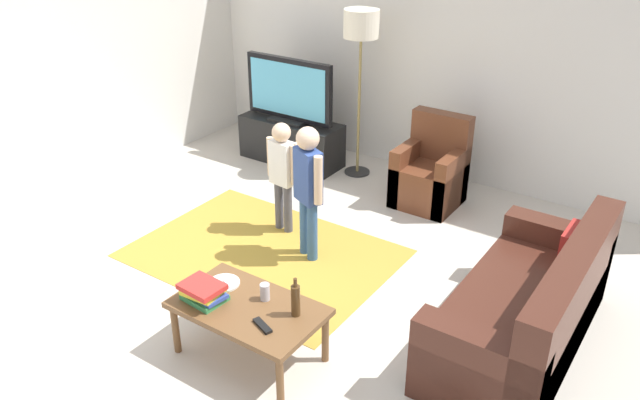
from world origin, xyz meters
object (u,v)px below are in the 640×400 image
Objects in this scene: child_near_tv at (282,167)px; tv_remote at (262,326)px; couch at (532,313)px; armchair at (431,175)px; tv_stand at (291,141)px; tv at (289,91)px; coffee_table at (248,312)px; soda_can at (265,292)px; plate at (224,283)px; bottle at (296,300)px; book_stack at (204,292)px; child_center at (308,181)px; floor_lamp at (361,33)px.

tv_remote is at bearing -56.46° from child_near_tv.
couch is 2.27m from armchair.
tv_stand is 0.60m from tv.
coffee_table is (-1.54, -1.16, 0.08)m from couch.
soda_can is 0.55× the size of plate.
tv_remote is at bearing -28.61° from coffee_table.
armchair is 2.96m from tv_remote.
plate is at bearing 180.00° from bottle.
tv_stand is 1.20× the size of coffee_table.
book_stack reaches higher than plate.
armchair is at bearing -0.60° from tv.
plate is at bearing 95.37° from book_stack.
child_near_tv is 4.78× the size of plate.
tv_stand is at bearing 144.91° from tv_remote.
book_stack reaches higher than tv_remote.
bottle is at bearing 17.35° from coffee_table.
plate is (-0.02, 0.22, -0.06)m from book_stack.
soda_can is at bearing -68.08° from child_center.
tv is 3.39m from coffee_table.
couch reaches higher than tv_remote.
child_center is at bearing 95.79° from plate.
floor_lamp is 3.39m from coffee_table.
bottle is at bearing 0.00° from plate.
child_center is 6.99× the size of tv_remote.
tv reaches higher than child_near_tv.
tv reaches higher than couch.
coffee_table is (0.42, -1.29, -0.34)m from child_center.
soda_can reaches higher than plate.
book_stack is at bearing -84.63° from plate.
child_center is at bearing 108.06° from coffee_table.
coffee_table is at bearing -162.65° from bottle.
book_stack is 0.23m from plate.
child_near_tv reaches higher than soda_can.
tv is 0.61× the size of couch.
soda_can is (0.06, -2.71, 0.18)m from armchair.
bottle is (1.30, -2.92, -1.01)m from floor_lamp.
soda_can reaches higher than coffee_table.
soda_can is (-0.27, 0.02, -0.06)m from bottle.
book_stack is (1.50, -2.97, -0.36)m from tv.
child_center reaches higher than soda_can.
book_stack is at bearing -84.27° from child_center.
couch reaches higher than bottle.
tv is (0.00, -0.02, 0.60)m from tv_stand.
tv is at bearing 123.81° from soda_can.
soda_can is at bearing -56.19° from tv.
book_stack is 1.07× the size of bottle.
tv_remote is at bearing -22.94° from plate.
child_center is (0.56, -1.73, -0.83)m from floor_lamp.
tv_stand is 1.01× the size of child_center.
armchair is 2.97m from book_stack.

